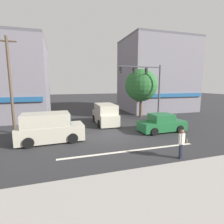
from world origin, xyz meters
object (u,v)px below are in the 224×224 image
(van_waiting_far, at_px, (49,128))
(pedestrian_foreground_with_bag, at_px, (182,142))
(sedan_approaching_near, at_px, (162,124))
(street_tree, at_px, (141,85))
(van_crossing_center, at_px, (105,114))
(utility_pole_near_left, at_px, (10,85))
(traffic_light_mast, at_px, (149,82))

(van_waiting_far, relative_size, pedestrian_foreground_with_bag, 2.81)
(sedan_approaching_near, relative_size, pedestrian_foreground_with_bag, 2.49)
(street_tree, height_order, van_crossing_center, street_tree)
(street_tree, bearing_deg, pedestrian_foreground_with_bag, -105.67)
(van_waiting_far, bearing_deg, street_tree, 32.42)
(street_tree, relative_size, sedan_approaching_near, 1.43)
(utility_pole_near_left, bearing_deg, traffic_light_mast, 4.74)
(van_crossing_center, xyz_separation_m, van_waiting_far, (-5.30, -4.33, 0.00))
(traffic_light_mast, height_order, van_crossing_center, traffic_light_mast)
(utility_pole_near_left, height_order, sedan_approaching_near, utility_pole_near_left)
(sedan_approaching_near, bearing_deg, van_crossing_center, 132.79)
(street_tree, relative_size, traffic_light_mast, 0.96)
(street_tree, bearing_deg, traffic_light_mast, -95.56)
(van_crossing_center, bearing_deg, utility_pole_near_left, -172.49)
(van_crossing_center, bearing_deg, pedestrian_foreground_with_bag, -78.85)
(street_tree, xyz_separation_m, utility_pole_near_left, (-13.48, -3.44, 0.11))
(traffic_light_mast, relative_size, sedan_approaching_near, 1.49)
(van_crossing_center, relative_size, sedan_approaching_near, 1.11)
(traffic_light_mast, bearing_deg, sedan_approaching_near, -102.98)
(utility_pole_near_left, distance_m, sedan_approaching_near, 13.11)
(street_tree, xyz_separation_m, sedan_approaching_near, (-1.22, -6.66, -3.27))
(traffic_light_mast, distance_m, van_waiting_far, 11.64)
(van_crossing_center, xyz_separation_m, sedan_approaching_near, (3.99, -4.31, -0.29))
(van_crossing_center, height_order, pedestrian_foreground_with_bag, van_crossing_center)
(street_tree, bearing_deg, van_waiting_far, -147.58)
(van_crossing_center, bearing_deg, sedan_approaching_near, -47.21)
(street_tree, distance_m, pedestrian_foreground_with_bag, 12.70)
(pedestrian_foreground_with_bag, bearing_deg, street_tree, 74.33)
(van_waiting_far, distance_m, pedestrian_foreground_with_bag, 8.87)
(street_tree, height_order, utility_pole_near_left, utility_pole_near_left)
(van_waiting_far, bearing_deg, van_crossing_center, 39.23)
(utility_pole_near_left, distance_m, pedestrian_foreground_with_bag, 13.57)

